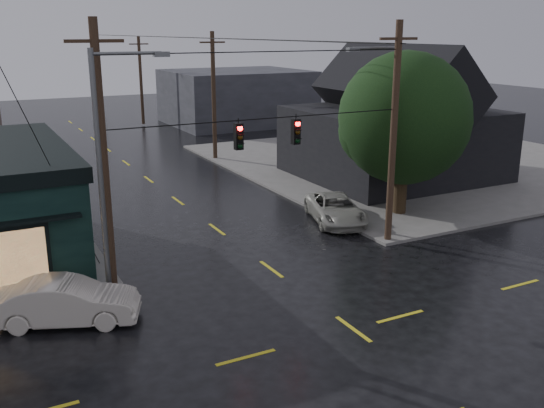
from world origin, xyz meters
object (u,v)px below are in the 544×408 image
utility_pole_nw (114,295)px  suv_silver (335,209)px  sedan_cream (67,302)px  utility_pole_ne (387,242)px  corner_tree (405,118)px

utility_pole_nw → suv_silver: utility_pole_nw is taller
sedan_cream → utility_pole_ne: bearing=-62.1°
utility_pole_ne → sedan_cream: bearing=-173.8°
utility_pole_nw → sedan_cream: size_ratio=2.12×
corner_tree → suv_silver: (-3.78, 0.56, -4.56)m
utility_pole_nw → corner_tree: bearing=11.2°
sedan_cream → suv_silver: size_ratio=0.94×
sedan_cream → suv_silver: (14.43, 5.40, -0.08)m
suv_silver → utility_pole_nw: bearing=-145.7°
utility_pole_ne → utility_pole_nw: bearing=180.0°
corner_tree → utility_pole_nw: bearing=-168.8°
corner_tree → utility_pole_ne: 6.99m
utility_pole_nw → utility_pole_ne: bearing=0.0°
utility_pole_ne → suv_silver: (-0.50, 3.78, 0.71)m
suv_silver → sedan_cream: bearing=-142.0°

